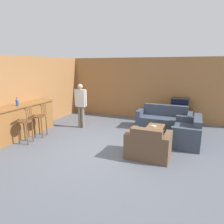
{
  "coord_description": "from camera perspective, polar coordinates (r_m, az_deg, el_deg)",
  "views": [
    {
      "loc": [
        2.29,
        -4.7,
        2.31
      ],
      "look_at": [
        -0.1,
        0.94,
        0.85
      ],
      "focal_mm": 32.0,
      "sensor_mm": 36.0,
      "label": 1
    }
  ],
  "objects": [
    {
      "name": "tv_unit",
      "position": [
        8.34,
        18.54,
        -1.36
      ],
      "size": [
        1.0,
        0.55,
        0.56
      ],
      "color": "#513823",
      "rests_on": "ground_plane"
    },
    {
      "name": "bottle",
      "position": [
        6.9,
        -25.5,
        2.61
      ],
      "size": [
        0.08,
        0.08,
        0.27
      ],
      "color": "#234293",
      "rests_on": "bar_counter"
    },
    {
      "name": "bar_counter",
      "position": [
        7.08,
        -25.01,
        -2.45
      ],
      "size": [
        0.55,
        2.79,
        1.05
      ],
      "color": "brown",
      "rests_on": "ground_plane"
    },
    {
      "name": "bar_chair_near",
      "position": [
        6.45,
        -23.54,
        -3.12
      ],
      "size": [
        0.47,
        0.47,
        1.1
      ],
      "color": "brown",
      "rests_on": "ground_plane"
    },
    {
      "name": "wall_left",
      "position": [
        8.24,
        -19.16,
        5.64
      ],
      "size": [
        0.08,
        8.73,
        2.6
      ],
      "color": "#9E6B3D",
      "rests_on": "ground_plane"
    },
    {
      "name": "coffee_table",
      "position": [
        6.32,
        11.98,
        -4.98
      ],
      "size": [
        0.51,
        1.05,
        0.41
      ],
      "color": "brown",
      "rests_on": "ground_plane"
    },
    {
      "name": "person_by_window",
      "position": [
        7.41,
        -8.92,
        2.56
      ],
      "size": [
        0.5,
        0.18,
        1.63
      ],
      "color": "#756B5B",
      "rests_on": "ground_plane"
    },
    {
      "name": "wall_back",
      "position": [
        8.79,
        7.79,
        6.7
      ],
      "size": [
        9.4,
        0.08,
        2.6
      ],
      "color": "#9E6B3D",
      "rests_on": "ground_plane"
    },
    {
      "name": "book_on_table",
      "position": [
        6.42,
        11.81,
        -3.94
      ],
      "size": [
        0.19,
        0.19,
        0.03
      ],
      "color": "#B7AD99",
      "rests_on": "coffee_table"
    },
    {
      "name": "ground_plane",
      "position": [
        5.71,
        -2.77,
        -10.46
      ],
      "size": [
        24.0,
        24.0,
        0.0
      ],
      "primitive_type": "plane",
      "color": "#565B66"
    },
    {
      "name": "couch_far",
      "position": [
        7.55,
        14.6,
        -2.37
      ],
      "size": [
        1.91,
        0.84,
        0.85
      ],
      "color": "#384251",
      "rests_on": "ground_plane"
    },
    {
      "name": "armchair_near",
      "position": [
        5.2,
        10.29,
        -9.41
      ],
      "size": [
        1.08,
        0.8,
        0.83
      ],
      "color": "brown",
      "rests_on": "ground_plane"
    },
    {
      "name": "loveseat_right",
      "position": [
        6.44,
        20.88,
        -5.62
      ],
      "size": [
        0.77,
        1.5,
        0.82
      ],
      "color": "#384251",
      "rests_on": "ground_plane"
    },
    {
      "name": "bar_chair_mid",
      "position": [
        6.88,
        -19.83,
        -1.82
      ],
      "size": [
        0.46,
        0.46,
        1.1
      ],
      "color": "brown",
      "rests_on": "ground_plane"
    },
    {
      "name": "tv",
      "position": [
        8.23,
        18.81,
        2.15
      ],
      "size": [
        0.65,
        0.42,
        0.48
      ],
      "color": "black",
      "rests_on": "tv_unit"
    }
  ]
}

